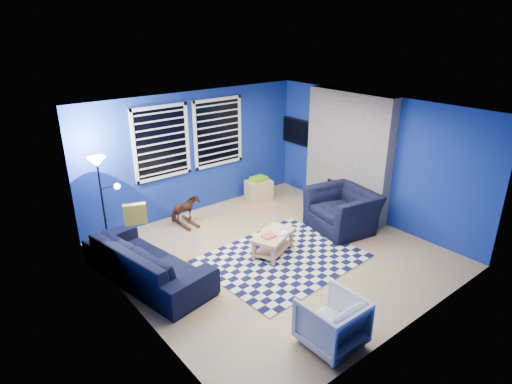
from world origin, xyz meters
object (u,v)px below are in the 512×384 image
at_px(floor_lamp, 100,175).
at_px(armchair_bent, 332,322).
at_px(armchair_big, 342,210).
at_px(coffee_table, 273,239).
at_px(tv, 299,132).
at_px(sofa, 147,260).
at_px(cabinet, 259,190).
at_px(rocking_horse, 185,210).

bearing_deg(floor_lamp, armchair_bent, -73.24).
distance_m(armchair_big, floor_lamp, 4.44).
bearing_deg(coffee_table, armchair_big, -3.11).
bearing_deg(floor_lamp, tv, -0.20).
height_order(sofa, cabinet, sofa).
bearing_deg(coffee_table, sofa, 162.74).
bearing_deg(coffee_table, armchair_bent, -112.82).
relative_size(tv, rocking_horse, 1.70).
bearing_deg(floor_lamp, coffee_table, -42.89).
height_order(armchair_big, rocking_horse, armchair_big).
distance_m(rocking_horse, coffee_table, 2.04).
relative_size(sofa, armchair_bent, 3.16).
height_order(coffee_table, cabinet, cabinet).
xyz_separation_m(sofa, cabinet, (3.34, 1.38, -0.09)).
height_order(armchair_bent, coffee_table, armchair_bent).
xyz_separation_m(sofa, armchair_big, (3.70, -0.72, 0.06)).
distance_m(cabinet, floor_lamp, 3.62).
height_order(tv, coffee_table, tv).
relative_size(rocking_horse, floor_lamp, 0.35).
distance_m(armchair_bent, rocking_horse, 4.09).
bearing_deg(armchair_bent, coffee_table, -112.77).
bearing_deg(armchair_big, rocking_horse, -121.89).
relative_size(tv, armchair_bent, 1.38).
distance_m(sofa, rocking_horse, 1.96).
bearing_deg(cabinet, armchair_bent, -104.88).
xyz_separation_m(armchair_bent, cabinet, (2.21, 4.13, -0.08)).
bearing_deg(armchair_big, sofa, -90.72).
bearing_deg(rocking_horse, floor_lamp, 80.96).
bearing_deg(sofa, armchair_bent, -168.05).
height_order(tv, sofa, tv).
bearing_deg(cabinet, sofa, -144.27).
xyz_separation_m(armchair_bent, floor_lamp, (-1.23, 4.09, 1.06)).
bearing_deg(rocking_horse, coffee_table, -171.73).
xyz_separation_m(coffee_table, floor_lamp, (-2.12, 1.97, 1.10)).
xyz_separation_m(rocking_horse, floor_lamp, (-1.54, 0.02, 1.07)).
distance_m(tv, armchair_bent, 5.38).
distance_m(armchair_bent, floor_lamp, 4.40).
xyz_separation_m(tv, cabinet, (-1.14, 0.05, -1.15)).
bearing_deg(sofa, floor_lamp, -6.05).
height_order(sofa, rocking_horse, sofa).
distance_m(sofa, floor_lamp, 1.71).
xyz_separation_m(tv, armchair_big, (-0.78, -2.05, -1.01)).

